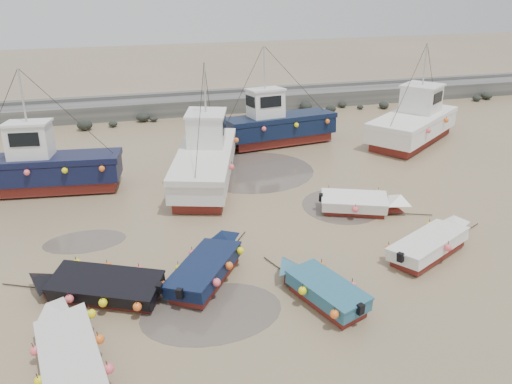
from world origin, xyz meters
TOP-DOWN VIEW (x-y plane):
  - ground at (0.00, 0.00)m, footprint 120.00×120.00m
  - seawall at (0.05, 21.99)m, footprint 60.00×4.92m
  - puddle_a at (-3.80, -3.02)m, footprint 4.84×4.84m
  - puddle_b at (3.69, 3.54)m, footprint 3.83×3.83m
  - puddle_c at (-8.27, 2.98)m, footprint 3.43×3.43m
  - puddle_d at (0.62, 8.92)m, footprint 6.87×6.87m
  - dinghy_0 at (-8.10, -4.56)m, footprint 2.58×6.48m
  - dinghy_1 at (-3.51, -0.92)m, footprint 3.93×5.24m
  - dinghy_2 at (0.01, -3.18)m, footprint 2.62×5.01m
  - dinghy_3 at (5.59, -1.46)m, footprint 5.70×3.41m
  - dinghy_4 at (-7.53, -1.14)m, footprint 5.91×3.32m
  - dinghy_5 at (4.32, 2.67)m, footprint 5.12×2.74m
  - cabin_boat_0 at (-10.64, 8.95)m, footprint 9.98×3.37m
  - cabin_boat_1 at (-2.16, 8.47)m, footprint 5.10×11.22m
  - cabin_boat_2 at (2.83, 13.16)m, footprint 10.30×3.61m
  - cabin_boat_3 at (12.43, 11.71)m, footprint 9.46×7.58m
  - person at (-1.64, 6.69)m, footprint 0.67×0.50m

SIDE VIEW (x-z plane):
  - ground at x=0.00m, z-range 0.00..0.00m
  - person at x=-1.64m, z-range -0.84..0.84m
  - puddle_a at x=-3.80m, z-range 0.00..0.01m
  - puddle_b at x=3.69m, z-range 0.00..0.01m
  - puddle_c at x=-8.27m, z-range 0.00..0.01m
  - puddle_d at x=0.62m, z-range 0.00..0.01m
  - dinghy_0 at x=-8.10m, z-range -0.17..1.25m
  - dinghy_4 at x=-7.53m, z-range -0.17..1.26m
  - dinghy_3 at x=5.59m, z-range -0.17..1.26m
  - dinghy_1 at x=-3.51m, z-range -0.16..1.26m
  - dinghy_5 at x=4.32m, z-range -0.15..1.27m
  - dinghy_2 at x=0.01m, z-range -0.15..1.28m
  - seawall at x=0.05m, z-range -0.12..1.38m
  - cabin_boat_1 at x=-2.16m, z-range -1.81..4.41m
  - cabin_boat_3 at x=12.43m, z-range -1.79..4.43m
  - cabin_boat_2 at x=2.83m, z-range -1.77..4.45m
  - cabin_boat_0 at x=-10.64m, z-range -1.76..4.46m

